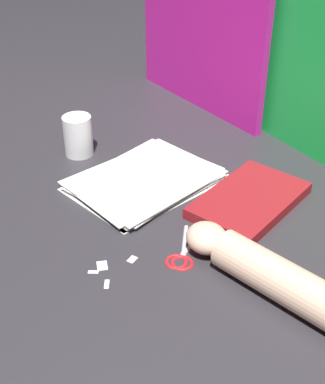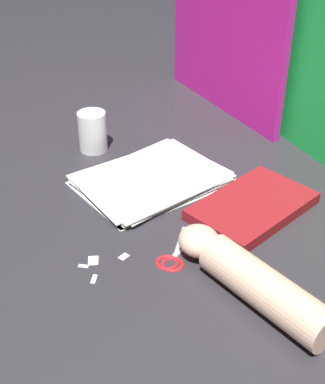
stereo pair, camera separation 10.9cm
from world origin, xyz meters
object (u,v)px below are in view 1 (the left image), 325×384
at_px(book_closed, 249,200).
at_px(hand_forearm, 265,271).
at_px(paper_stack, 145,180).
at_px(mug, 78,136).
at_px(scissors, 183,253).

distance_m(book_closed, hand_forearm, 0.26).
height_order(paper_stack, book_closed, book_closed).
height_order(hand_forearm, mug, mug).
xyz_separation_m(paper_stack, book_closed, (0.22, 0.10, 0.00)).
bearing_deg(mug, paper_stack, 5.90).
distance_m(hand_forearm, mug, 0.62).
distance_m(paper_stack, book_closed, 0.25).
height_order(scissors, mug, mug).
bearing_deg(paper_stack, scissors, -26.74).
relative_size(paper_stack, scissors, 2.42).
bearing_deg(paper_stack, mug, -174.10).
bearing_deg(mug, book_closed, 15.96).
height_order(book_closed, scissors, book_closed).
distance_m(book_closed, mug, 0.46).
relative_size(book_closed, mug, 2.74).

